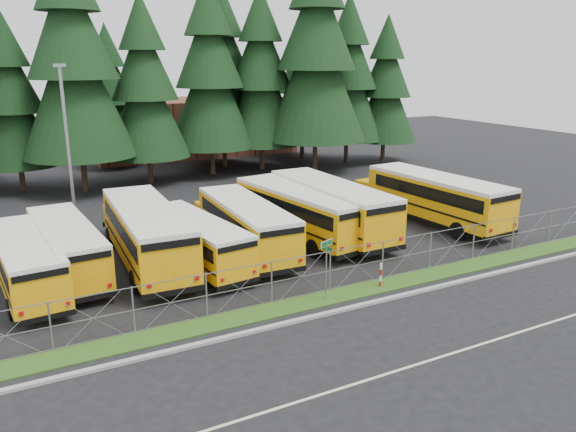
% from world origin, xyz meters
% --- Properties ---
extents(ground, '(120.00, 120.00, 0.00)m').
position_xyz_m(ground, '(0.00, 0.00, 0.00)').
color(ground, black).
rests_on(ground, ground).
extents(curb, '(50.00, 0.25, 0.12)m').
position_xyz_m(curb, '(0.00, -3.10, 0.06)').
color(curb, gray).
rests_on(curb, ground).
extents(grass_verge, '(50.00, 1.40, 0.06)m').
position_xyz_m(grass_verge, '(0.00, -1.70, 0.03)').
color(grass_verge, '#234914').
rests_on(grass_verge, ground).
extents(road_lane_line, '(50.00, 0.12, 0.01)m').
position_xyz_m(road_lane_line, '(0.00, -8.00, 0.01)').
color(road_lane_line, beige).
rests_on(road_lane_line, ground).
extents(chainlink_fence, '(44.00, 0.10, 2.00)m').
position_xyz_m(chainlink_fence, '(0.00, -1.00, 1.00)').
color(chainlink_fence, gray).
rests_on(chainlink_fence, ground).
extents(brick_building, '(22.00, 10.00, 6.00)m').
position_xyz_m(brick_building, '(6.00, 40.00, 3.00)').
color(brick_building, brown).
rests_on(brick_building, ground).
extents(bus_0, '(3.21, 10.26, 2.65)m').
position_xyz_m(bus_0, '(-13.41, 5.62, 1.32)').
color(bus_0, orange).
rests_on(bus_0, ground).
extents(bus_1, '(3.10, 10.49, 2.71)m').
position_xyz_m(bus_1, '(-11.49, 6.86, 1.36)').
color(bus_1, orange).
rests_on(bus_1, ground).
extents(bus_2, '(3.40, 12.34, 3.20)m').
position_xyz_m(bus_2, '(-7.62, 6.45, 1.60)').
color(bus_2, orange).
rests_on(bus_2, ground).
extents(bus_3, '(3.60, 10.09, 2.59)m').
position_xyz_m(bus_3, '(-5.45, 5.17, 1.29)').
color(bus_3, orange).
rests_on(bus_3, ground).
extents(bus_4, '(3.05, 11.14, 2.90)m').
position_xyz_m(bus_4, '(-2.26, 6.01, 1.45)').
color(bus_4, orange).
rests_on(bus_4, ground).
extents(bus_5, '(4.32, 12.00, 3.08)m').
position_xyz_m(bus_5, '(1.39, 6.76, 1.54)').
color(bus_5, orange).
rests_on(bus_5, ground).
extents(bus_6, '(3.10, 12.39, 3.24)m').
position_xyz_m(bus_6, '(3.57, 6.67, 1.62)').
color(bus_6, orange).
rests_on(bus_6, ground).
extents(bus_east, '(3.71, 12.34, 3.19)m').
position_xyz_m(bus_east, '(10.84, 5.53, 1.60)').
color(bus_east, orange).
rests_on(bus_east, ground).
extents(street_sign, '(0.78, 0.52, 2.81)m').
position_xyz_m(street_sign, '(-1.69, -1.78, 2.03)').
color(street_sign, gray).
rests_on(street_sign, ground).
extents(striped_bollard, '(0.11, 0.11, 1.20)m').
position_xyz_m(striped_bollard, '(1.35, -1.74, 0.60)').
color(striped_bollard, '#B20C0C').
rests_on(striped_bollard, ground).
extents(light_standard, '(0.70, 0.35, 10.14)m').
position_xyz_m(light_standard, '(-10.04, 14.55, 5.50)').
color(light_standard, gray).
rests_on(light_standard, ground).
extents(conifer_2, '(6.29, 6.29, 13.91)m').
position_xyz_m(conifer_2, '(-12.29, 28.29, 6.96)').
color(conifer_2, black).
rests_on(conifer_2, ground).
extents(conifer_3, '(8.89, 8.89, 19.67)m').
position_xyz_m(conifer_3, '(-7.81, 25.69, 9.84)').
color(conifer_3, black).
rests_on(conifer_3, ground).
extents(conifer_4, '(7.11, 7.11, 15.72)m').
position_xyz_m(conifer_4, '(-2.27, 26.31, 7.86)').
color(conifer_4, black).
rests_on(conifer_4, ground).
extents(conifer_5, '(7.92, 7.92, 17.51)m').
position_xyz_m(conifer_5, '(3.81, 27.29, 8.76)').
color(conifer_5, black).
rests_on(conifer_5, ground).
extents(conifer_6, '(7.64, 7.64, 16.90)m').
position_xyz_m(conifer_6, '(8.83, 27.25, 8.45)').
color(conifer_6, black).
rests_on(conifer_6, ground).
extents(conifer_7, '(9.40, 9.40, 20.78)m').
position_xyz_m(conifer_7, '(12.90, 24.04, 10.39)').
color(conifer_7, black).
rests_on(conifer_7, ground).
extents(conifer_8, '(7.50, 7.50, 16.58)m').
position_xyz_m(conifer_8, '(18.10, 26.55, 8.29)').
color(conifer_8, black).
rests_on(conifer_8, ground).
extents(conifer_9, '(6.64, 6.64, 14.68)m').
position_xyz_m(conifer_9, '(22.01, 25.51, 7.34)').
color(conifer_9, black).
rests_on(conifer_9, ground).
extents(conifer_11, '(6.19, 6.19, 13.69)m').
position_xyz_m(conifer_11, '(-3.52, 35.21, 6.85)').
color(conifer_11, black).
rests_on(conifer_11, ground).
extents(conifer_12, '(7.92, 7.92, 17.52)m').
position_xyz_m(conifer_12, '(6.29, 30.54, 8.76)').
color(conifer_12, black).
rests_on(conifer_12, ground).
extents(conifer_13, '(6.90, 6.90, 15.26)m').
position_xyz_m(conifer_13, '(15.47, 31.14, 7.63)').
color(conifer_13, black).
rests_on(conifer_13, ground).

